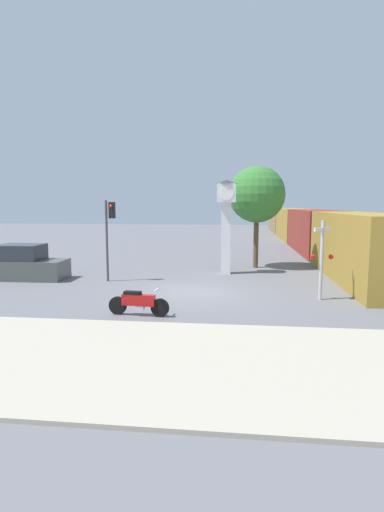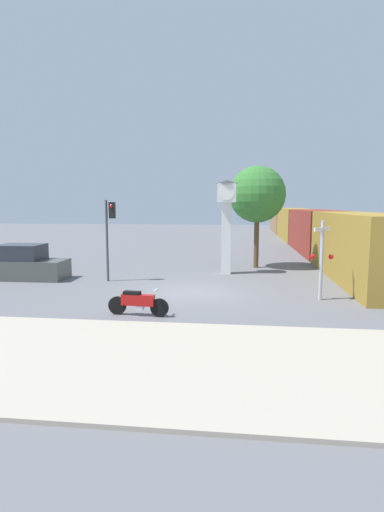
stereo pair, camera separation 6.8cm
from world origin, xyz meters
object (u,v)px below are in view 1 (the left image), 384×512
at_px(freight_train, 302,227).
at_px(parked_car, 24,265).
at_px(railroad_crossing_signal, 322,257).
at_px(street_tree, 257,195).
at_px(motorcycle, 138,303).
at_px(traffic_light, 109,226).
at_px(clock_tower, 226,212).

xyz_separation_m(freight_train, parked_car, (-17.15, -20.24, -0.95)).
distance_m(freight_train, railroad_crossing_signal, 23.34).
relative_size(railroad_crossing_signal, street_tree, 0.52).
distance_m(motorcycle, street_tree, 12.80).
relative_size(traffic_light, railroad_crossing_signal, 1.26).
height_order(clock_tower, railroad_crossing_signal, clock_tower).
distance_m(motorcycle, railroad_crossing_signal, 7.55).
height_order(motorcycle, clock_tower, clock_tower).
xyz_separation_m(motorcycle, clock_tower, (2.74, 8.97, 2.94)).
height_order(motorcycle, railroad_crossing_signal, railroad_crossing_signal).
height_order(traffic_light, railroad_crossing_signal, traffic_light).
relative_size(motorcycle, railroad_crossing_signal, 0.68).
bearing_deg(freight_train, clock_tower, -111.51).
relative_size(clock_tower, freight_train, 0.11).
xyz_separation_m(motorcycle, street_tree, (4.49, 11.31, 3.96)).
bearing_deg(freight_train, railroad_crossing_signal, -96.98).
distance_m(freight_train, parked_car, 26.55).
relative_size(street_tree, parked_car, 1.45).
xyz_separation_m(traffic_light, parked_car, (-4.63, 0.05, -2.04)).
distance_m(clock_tower, parked_car, 11.04).
xyz_separation_m(freight_train, traffic_light, (-12.53, -20.29, 1.09)).
xyz_separation_m(clock_tower, street_tree, (1.75, 2.34, 1.02)).
distance_m(clock_tower, railroad_crossing_signal, 7.25).
xyz_separation_m(street_tree, parked_car, (-12.07, -5.24, -3.67)).
bearing_deg(clock_tower, traffic_light, -152.56).
xyz_separation_m(clock_tower, traffic_light, (-5.69, -2.95, -0.61)).
height_order(motorcycle, street_tree, street_tree).
bearing_deg(parked_car, railroad_crossing_signal, -12.87).
xyz_separation_m(traffic_light, street_tree, (7.44, 5.29, 1.63)).
bearing_deg(motorcycle, parked_car, 146.33).
relative_size(clock_tower, railroad_crossing_signal, 1.61).
distance_m(railroad_crossing_signal, street_tree, 8.87).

